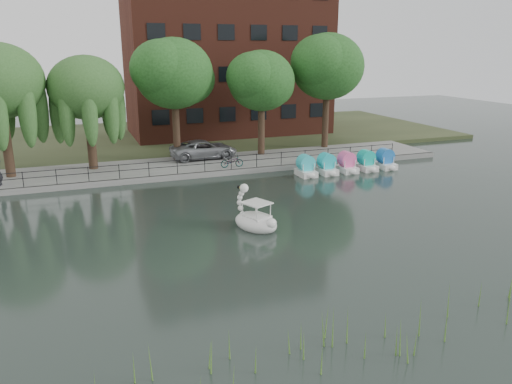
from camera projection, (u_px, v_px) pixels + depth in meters
ground_plane at (275, 240)px, 24.26m from camera, size 120.00×120.00×0.00m
promenade at (196, 166)px, 38.60m from camera, size 40.00×6.00×0.40m
kerb at (206, 175)px, 35.94m from camera, size 40.00×0.25×0.40m
land_strip at (163, 137)px, 51.20m from camera, size 60.00×22.00×0.36m
railing at (205, 161)px, 35.86m from camera, size 32.00×0.05×1.00m
apartment_building at (227, 44)px, 50.96m from camera, size 20.00×10.07×18.00m
willow_mid at (86, 88)px, 35.30m from camera, size 5.32×5.32×8.15m
broadleaf_center at (174, 74)px, 38.15m from camera, size 6.00×6.00×9.25m
broadleaf_right at (261, 81)px, 40.24m from camera, size 5.40×5.40×8.32m
broadleaf_far at (328, 67)px, 43.03m from camera, size 6.30×6.30×9.71m
minivan at (204, 148)px, 40.02m from camera, size 3.03×6.25×1.71m
bicycle at (232, 161)px, 37.17m from camera, size 0.66×1.74×1.00m
swan_boat at (255, 219)px, 25.77m from camera, size 2.56×3.05×2.21m
pedal_boat_row at (347, 164)px, 37.41m from camera, size 7.95×1.70×1.40m
reed_bank at (444, 316)px, 16.21m from camera, size 24.00×2.40×1.20m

